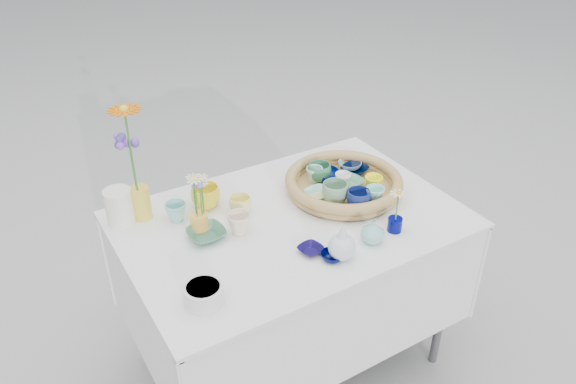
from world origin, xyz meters
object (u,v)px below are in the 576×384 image
tall_vase_yellow (141,203)px  wicker_tray (343,184)px  display_table (290,358)px  bud_vase_seafoam (373,231)px

tall_vase_yellow → wicker_tray: bearing=-17.8°
tall_vase_yellow → display_table: bearing=-31.6°
display_table → tall_vase_yellow: size_ratio=9.63×
bud_vase_seafoam → display_table: bearing=121.8°
wicker_tray → bud_vase_seafoam: bearing=-108.6°
display_table → wicker_tray: size_ratio=2.66×
display_table → wicker_tray: 0.85m
display_table → wicker_tray: (0.28, 0.05, 0.80)m
bud_vase_seafoam → tall_vase_yellow: 0.86m
bud_vase_seafoam → tall_vase_yellow: (-0.65, 0.57, 0.02)m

